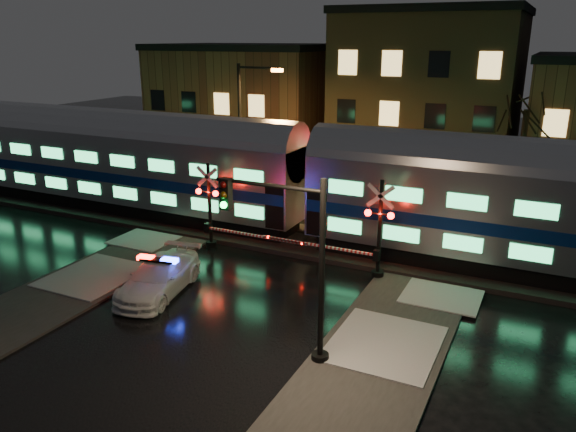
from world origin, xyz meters
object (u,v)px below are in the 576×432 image
(traffic_light, at_px, (293,265))
(streetlight, at_px, (245,128))
(police_car, at_px, (159,277))
(crossing_signal_right, at_px, (371,238))
(crossing_signal_left, at_px, (215,215))

(traffic_light, bearing_deg, streetlight, 114.68)
(traffic_light, height_order, streetlight, streetlight)
(police_car, height_order, streetlight, streetlight)
(crossing_signal_right, xyz_separation_m, crossing_signal_left, (-7.86, -0.00, -0.05))
(crossing_signal_right, relative_size, crossing_signal_left, 1.03)
(police_car, bearing_deg, crossing_signal_left, 86.85)
(police_car, bearing_deg, crossing_signal_right, 25.85)
(streetlight, bearing_deg, crossing_signal_right, -33.77)
(crossing_signal_right, xyz_separation_m, streetlight, (-10.00, 6.69, 3.13))
(traffic_light, relative_size, streetlight, 0.71)
(streetlight, bearing_deg, traffic_light, -54.94)
(crossing_signal_right, distance_m, crossing_signal_left, 7.86)
(crossing_signal_left, relative_size, traffic_light, 0.99)
(crossing_signal_left, bearing_deg, traffic_light, -43.38)
(police_car, xyz_separation_m, crossing_signal_right, (7.22, 5.24, 1.11))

